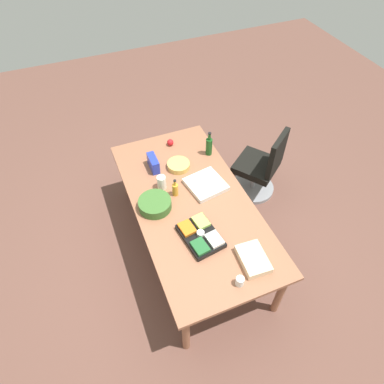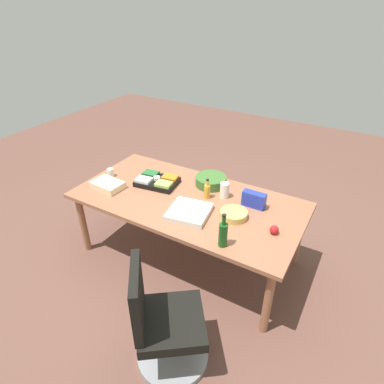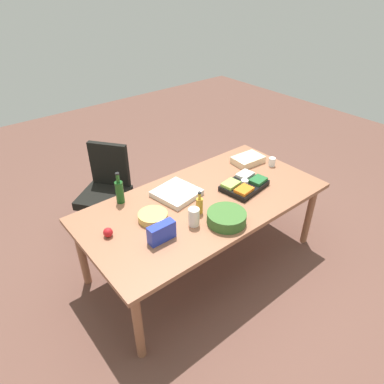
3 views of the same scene
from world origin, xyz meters
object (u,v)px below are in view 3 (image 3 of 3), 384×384
object	(u,v)px
salad_bowl	(227,218)
conference_table	(204,206)
veggie_tray	(244,185)
chip_bowl	(153,217)
paper_cup	(272,162)
wine_bottle	(120,191)
sheet_cake	(248,160)
dressing_bottle	(199,205)
pizza_box	(177,193)
office_chair	(107,199)
apple_red	(108,232)
chip_bag_blue	(162,232)
mayo_jar	(194,217)

from	to	relation	value
salad_bowl	conference_table	bearing A→B (deg)	78.34
veggie_tray	chip_bowl	bearing A→B (deg)	171.49
paper_cup	salad_bowl	size ratio (longest dim) A/B	0.28
veggie_tray	wine_bottle	distance (m)	1.16
sheet_cake	paper_cup	xyz separation A→B (m)	(0.15, -0.21, 0.01)
dressing_bottle	paper_cup	xyz separation A→B (m)	(1.13, 0.15, -0.03)
sheet_cake	pizza_box	size ratio (longest dim) A/B	0.89
paper_cup	office_chair	bearing A→B (deg)	143.19
apple_red	salad_bowl	world-z (taller)	salad_bowl
wine_bottle	dressing_bottle	xyz separation A→B (m)	(0.44, -0.57, -0.04)
wine_bottle	conference_table	bearing A→B (deg)	-37.03
chip_bowl	conference_table	bearing A→B (deg)	-6.10
sheet_cake	chip_bag_blue	world-z (taller)	chip_bag_blue
office_chair	wine_bottle	distance (m)	0.82
apple_red	sheet_cake	bearing A→B (deg)	4.58
chip_bowl	mayo_jar	distance (m)	0.35
veggie_tray	chip_bag_blue	size ratio (longest dim) A/B	2.09
veggie_tray	apple_red	world-z (taller)	veggie_tray
chip_bag_blue	pizza_box	xyz separation A→B (m)	(0.46, 0.42, -0.05)
chip_bowl	wine_bottle	bearing A→B (deg)	101.35
chip_bag_blue	mayo_jar	xyz separation A→B (m)	(0.31, -0.01, 0.00)
chip_bowl	mayo_jar	bearing A→B (deg)	-50.48
conference_table	pizza_box	distance (m)	0.28
chip_bowl	wine_bottle	distance (m)	0.41
chip_bowl	chip_bag_blue	xyz separation A→B (m)	(-0.09, -0.26, 0.04)
paper_cup	pizza_box	bearing A→B (deg)	170.59
office_chair	paper_cup	world-z (taller)	office_chair
chip_bowl	dressing_bottle	xyz separation A→B (m)	(0.36, -0.17, 0.05)
office_chair	paper_cup	distance (m)	1.83
chip_bag_blue	office_chair	bearing A→B (deg)	83.27
veggie_tray	pizza_box	distance (m)	0.65
chip_bowl	apple_red	distance (m)	0.39
mayo_jar	sheet_cake	bearing A→B (deg)	21.86
conference_table	paper_cup	distance (m)	0.98
wine_bottle	pizza_box	bearing A→B (deg)	-27.46
mayo_jar	paper_cup	size ratio (longest dim) A/B	1.73
chip_bowl	sheet_cake	bearing A→B (deg)	7.76
chip_bowl	chip_bag_blue	world-z (taller)	chip_bag_blue
dressing_bottle	veggie_tray	bearing A→B (deg)	2.77
chip_bowl	apple_red	xyz separation A→B (m)	(-0.39, 0.04, 0.01)
paper_cup	salad_bowl	world-z (taller)	salad_bowl
chip_bowl	pizza_box	xyz separation A→B (m)	(0.37, 0.16, -0.01)
wine_bottle	dressing_bottle	world-z (taller)	wine_bottle
pizza_box	office_chair	bearing A→B (deg)	99.60
sheet_cake	wine_bottle	distance (m)	1.44
dressing_bottle	mayo_jar	size ratio (longest dim) A/B	1.33
veggie_tray	paper_cup	bearing A→B (deg)	12.33
conference_table	office_chair	bearing A→B (deg)	112.53
chip_bowl	pizza_box	distance (m)	0.40
veggie_tray	pizza_box	xyz separation A→B (m)	(-0.57, 0.30, -0.01)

